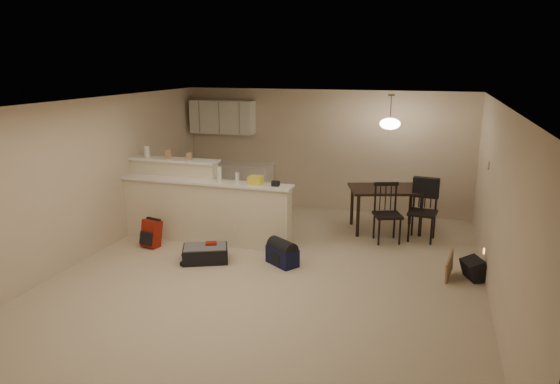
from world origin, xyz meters
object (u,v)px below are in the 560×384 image
at_px(navy_duffel, 282,256).
at_px(pendant_lamp, 390,123).
at_px(dining_chair_near, 388,213).
at_px(dining_chair_far, 423,211).
at_px(suitcase, 205,254).
at_px(dining_table, 386,193).
at_px(red_backpack, 151,233).
at_px(black_daypack, 474,269).

bearing_deg(navy_duffel, pendant_lamp, 92.35).
relative_size(dining_chair_near, dining_chair_far, 0.96).
height_order(dining_chair_near, suitcase, dining_chair_near).
height_order(pendant_lamp, navy_duffel, pendant_lamp).
bearing_deg(suitcase, navy_duffel, -13.32).
distance_m(dining_table, pendant_lamp, 1.28).
height_order(pendant_lamp, suitcase, pendant_lamp).
bearing_deg(suitcase, dining_chair_far, 7.71).
xyz_separation_m(dining_chair_near, dining_chair_far, (0.57, 0.25, 0.02)).
distance_m(dining_table, dining_chair_near, 0.65).
relative_size(dining_table, navy_duffel, 2.96).
bearing_deg(red_backpack, dining_table, 41.77).
bearing_deg(dining_chair_far, navy_duffel, -132.05).
bearing_deg(dining_chair_near, dining_table, 77.98).
height_order(dining_chair_near, navy_duffel, dining_chair_near).
bearing_deg(pendant_lamp, navy_duffel, -122.27).
xyz_separation_m(dining_chair_near, navy_duffel, (-1.44, -1.51, -0.37)).
height_order(dining_table, suitcase, dining_table).
relative_size(dining_chair_far, navy_duffel, 2.11).
bearing_deg(black_daypack, red_backpack, 68.43).
bearing_deg(dining_chair_near, navy_duffel, -154.39).
height_order(dining_chair_near, black_daypack, dining_chair_near).
distance_m(suitcase, red_backpack, 1.20).
bearing_deg(black_daypack, navy_duffel, 72.29).
bearing_deg(dining_chair_far, dining_table, 158.23).
bearing_deg(pendant_lamp, dining_table, -135.00).
bearing_deg(red_backpack, navy_duffel, 10.57).
distance_m(dining_chair_near, suitcase, 3.18).
relative_size(dining_table, suitcase, 2.17).
relative_size(pendant_lamp, suitcase, 0.89).
height_order(pendant_lamp, black_daypack, pendant_lamp).
distance_m(dining_table, red_backpack, 4.23).
distance_m(dining_chair_far, navy_duffel, 2.70).
distance_m(navy_duffel, black_daypack, 2.81).
xyz_separation_m(pendant_lamp, red_backpack, (-3.69, -2.03, -1.76)).
distance_m(pendant_lamp, dining_chair_near, 1.60).
bearing_deg(dining_chair_near, dining_chair_far, 2.73).
xyz_separation_m(suitcase, navy_duffel, (1.19, 0.23, 0.02)).
bearing_deg(dining_chair_far, suitcase, -141.44).
height_order(dining_chair_far, navy_duffel, dining_chair_far).
relative_size(suitcase, navy_duffel, 1.37).
xyz_separation_m(dining_table, dining_chair_far, (0.67, -0.36, -0.18)).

